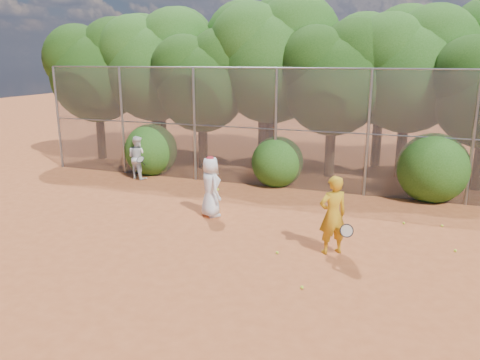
% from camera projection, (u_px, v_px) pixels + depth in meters
% --- Properties ---
extents(ground, '(80.00, 80.00, 0.00)m').
position_uv_depth(ground, '(244.00, 259.00, 10.36)').
color(ground, '#A54D25').
rests_on(ground, ground).
extents(fence_back, '(20.05, 0.09, 4.03)m').
position_uv_depth(fence_back, '(302.00, 129.00, 15.34)').
color(fence_back, gray).
rests_on(fence_back, ground).
extents(tree_0, '(4.38, 3.81, 6.00)m').
position_uv_depth(tree_0, '(97.00, 67.00, 19.80)').
color(tree_0, black).
rests_on(tree_0, ground).
extents(tree_1, '(4.64, 4.03, 6.35)m').
position_uv_depth(tree_1, '(155.00, 62.00, 19.37)').
color(tree_1, black).
rests_on(tree_1, ground).
extents(tree_2, '(3.99, 3.47, 5.47)m').
position_uv_depth(tree_2, '(203.00, 77.00, 18.05)').
color(tree_2, black).
rests_on(tree_2, ground).
extents(tree_3, '(4.89, 4.26, 6.70)m').
position_uv_depth(tree_3, '(273.00, 56.00, 17.94)').
color(tree_3, black).
rests_on(tree_3, ground).
extents(tree_4, '(4.19, 3.64, 5.73)m').
position_uv_depth(tree_4, '(335.00, 74.00, 16.72)').
color(tree_4, black).
rests_on(tree_4, ground).
extents(tree_5, '(4.51, 3.92, 6.17)m').
position_uv_depth(tree_5, '(410.00, 66.00, 16.55)').
color(tree_5, black).
rests_on(tree_5, ground).
extents(tree_9, '(4.83, 4.20, 6.62)m').
position_uv_depth(tree_9, '(161.00, 57.00, 21.75)').
color(tree_9, black).
rests_on(tree_9, ground).
extents(tree_10, '(5.15, 4.48, 7.06)m').
position_uv_depth(tree_10, '(265.00, 51.00, 20.21)').
color(tree_10, black).
rests_on(tree_10, ground).
extents(tree_11, '(4.64, 4.03, 6.35)m').
position_uv_depth(tree_11, '(384.00, 62.00, 18.31)').
color(tree_11, black).
rests_on(tree_11, ground).
extents(bush_0, '(2.00, 2.00, 2.00)m').
position_uv_depth(bush_0, '(151.00, 148.00, 17.82)').
color(bush_0, '#214E13').
rests_on(bush_0, ground).
extents(bush_1, '(1.80, 1.80, 1.80)m').
position_uv_depth(bush_1, '(277.00, 160.00, 16.20)').
color(bush_1, '#214E13').
rests_on(bush_1, ground).
extents(bush_2, '(2.20, 2.20, 2.20)m').
position_uv_depth(bush_2, '(433.00, 165.00, 14.50)').
color(bush_2, '#214E13').
rests_on(bush_2, ground).
extents(player_yellow, '(0.91, 0.74, 1.81)m').
position_uv_depth(player_yellow, '(333.00, 215.00, 10.45)').
color(player_yellow, gold).
rests_on(player_yellow, ground).
extents(player_teen, '(0.97, 0.96, 1.71)m').
position_uv_depth(player_teen, '(211.00, 187.00, 12.98)').
color(player_teen, white).
rests_on(player_teen, ground).
extents(player_white, '(0.91, 0.82, 1.59)m').
position_uv_depth(player_white, '(138.00, 157.00, 17.07)').
color(player_white, white).
rests_on(player_white, ground).
extents(ball_0, '(0.07, 0.07, 0.07)m').
position_uv_depth(ball_0, '(404.00, 223.00, 12.50)').
color(ball_0, '#B4D627').
rests_on(ball_0, ground).
extents(ball_1, '(0.07, 0.07, 0.07)m').
position_uv_depth(ball_1, '(302.00, 287.00, 8.99)').
color(ball_1, '#B4D627').
rests_on(ball_1, ground).
extents(ball_2, '(0.07, 0.07, 0.07)m').
position_uv_depth(ball_2, '(455.00, 251.00, 10.70)').
color(ball_2, '#B4D627').
rests_on(ball_2, ground).
extents(ball_3, '(0.07, 0.07, 0.07)m').
position_uv_depth(ball_3, '(277.00, 253.00, 10.59)').
color(ball_3, '#B4D627').
rests_on(ball_3, ground).
extents(ball_4, '(0.07, 0.07, 0.07)m').
position_uv_depth(ball_4, '(442.00, 226.00, 12.29)').
color(ball_4, '#B4D627').
rests_on(ball_4, ground).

